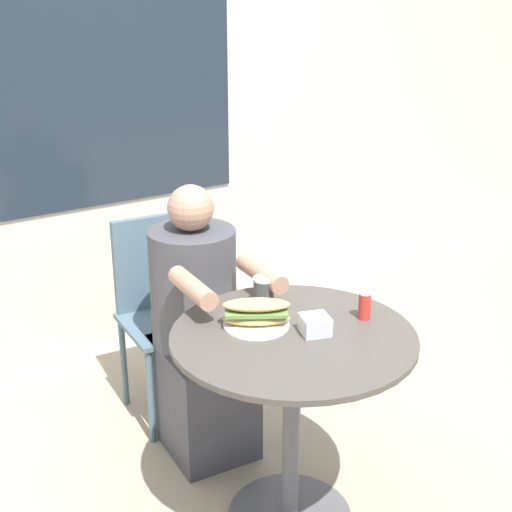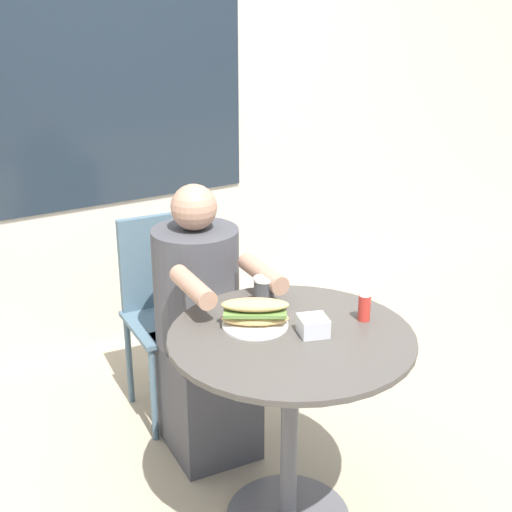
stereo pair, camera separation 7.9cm
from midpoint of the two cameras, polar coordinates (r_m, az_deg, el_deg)
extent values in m
cube|color=beige|center=(3.56, -12.04, 14.08)|extent=(8.00, 0.08, 2.80)
cube|color=#1E2833|center=(3.55, -10.41, 15.35)|extent=(1.32, 0.01, 1.41)
cylinder|color=#47423D|center=(2.32, 3.83, -6.49)|extent=(0.80, 0.80, 0.02)
cylinder|color=#515156|center=(2.51, 3.63, -13.83)|extent=(0.06, 0.06, 0.70)
cube|color=slate|center=(3.09, -5.80, -5.25)|extent=(0.41, 0.41, 0.02)
cube|color=slate|center=(3.15, -7.11, -0.40)|extent=(0.35, 0.06, 0.42)
cylinder|color=slate|center=(3.11, -1.66, -9.58)|extent=(0.03, 0.03, 0.43)
cylinder|color=slate|center=(3.01, -7.45, -10.95)|extent=(0.03, 0.03, 0.43)
cylinder|color=slate|center=(3.38, -4.08, -7.04)|extent=(0.03, 0.03, 0.43)
cylinder|color=slate|center=(3.28, -9.44, -8.18)|extent=(0.03, 0.03, 0.43)
cube|color=#424247|center=(2.97, -3.27, -11.08)|extent=(0.36, 0.45, 0.45)
cylinder|color=#424247|center=(2.81, -3.99, -2.44)|extent=(0.34, 0.34, 0.47)
sphere|color=tan|center=(2.69, -4.16, 3.90)|extent=(0.18, 0.18, 0.18)
cylinder|color=tan|center=(2.55, 1.43, -1.39)|extent=(0.09, 0.28, 0.07)
cylinder|color=tan|center=(2.44, -4.17, -2.47)|extent=(0.09, 0.28, 0.07)
cylinder|color=white|center=(2.36, 0.88, -5.53)|extent=(0.22, 0.22, 0.01)
ellipsoid|color=tan|center=(2.35, 0.89, -5.03)|extent=(0.23, 0.19, 0.04)
cube|color=olive|center=(2.34, 0.89, -4.48)|extent=(0.22, 0.18, 0.01)
ellipsoid|color=tan|center=(2.33, 0.89, -3.93)|extent=(0.23, 0.19, 0.04)
cylinder|color=#424247|center=(2.49, 1.55, -2.98)|extent=(0.07, 0.07, 0.10)
cylinder|color=white|center=(2.47, 1.56, -1.86)|extent=(0.07, 0.07, 0.01)
cube|color=silver|center=(2.31, 5.57, -5.58)|extent=(0.11, 0.11, 0.06)
cylinder|color=red|center=(2.42, 9.59, -4.11)|extent=(0.04, 0.04, 0.09)
cone|color=white|center=(2.40, 9.67, -2.85)|extent=(0.04, 0.04, 0.03)
camera|label=1|loc=(0.04, -89.06, 0.36)|focal=50.00mm
camera|label=2|loc=(0.04, 90.94, -0.36)|focal=50.00mm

